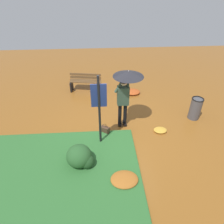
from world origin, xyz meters
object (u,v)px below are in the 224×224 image
at_px(person_with_umbrella, 126,85).
at_px(park_bench, 86,82).
at_px(handbag, 105,130).
at_px(info_sign_post, 99,104).
at_px(trash_bin, 195,108).

bearing_deg(person_with_umbrella, park_bench, 118.72).
bearing_deg(handbag, info_sign_post, -110.15).
bearing_deg(info_sign_post, trash_bin, 17.15).
xyz_separation_m(handbag, trash_bin, (3.29, 0.63, 0.29)).
bearing_deg(handbag, trash_bin, 10.82).
distance_m(info_sign_post, trash_bin, 3.75).
xyz_separation_m(person_with_umbrella, handbag, (-0.70, -0.43, -1.42)).
distance_m(person_with_umbrella, trash_bin, 2.84).
bearing_deg(info_sign_post, person_with_umbrella, 45.21).
height_order(handbag, park_bench, park_bench).
relative_size(person_with_umbrella, trash_bin, 2.45).
bearing_deg(info_sign_post, handbag, 69.85).
height_order(info_sign_post, trash_bin, info_sign_post).
xyz_separation_m(person_with_umbrella, park_bench, (-1.45, 2.64, -1.15)).
bearing_deg(trash_bin, person_with_umbrella, -175.59).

